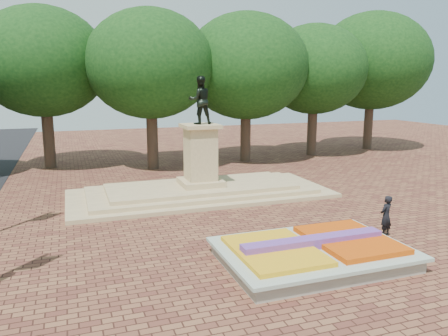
# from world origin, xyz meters

# --- Properties ---
(ground) EXTENTS (90.00, 90.00, 0.00)m
(ground) POSITION_xyz_m (0.00, 0.00, 0.00)
(ground) COLOR brown
(ground) RESTS_ON ground
(flower_bed) EXTENTS (6.30, 4.30, 0.91)m
(flower_bed) POSITION_xyz_m (1.03, -2.00, 0.38)
(flower_bed) COLOR gray
(flower_bed) RESTS_ON ground
(monument) EXTENTS (14.00, 6.00, 6.40)m
(monument) POSITION_xyz_m (0.00, 8.00, 0.88)
(monument) COLOR tan
(monument) RESTS_ON ground
(tree_row_back) EXTENTS (44.80, 8.80, 10.43)m
(tree_row_back) POSITION_xyz_m (2.33, 18.00, 6.67)
(tree_row_back) COLOR #3B2A20
(tree_row_back) RESTS_ON ground
(pedestrian) EXTENTS (0.71, 0.59, 1.67)m
(pedestrian) POSITION_xyz_m (5.11, -0.66, 0.83)
(pedestrian) COLOR black
(pedestrian) RESTS_ON ground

